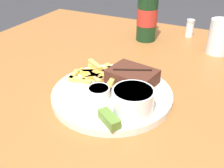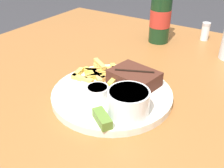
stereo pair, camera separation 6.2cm
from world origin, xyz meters
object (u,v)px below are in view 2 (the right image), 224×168
Objects in this scene: dipping_sauce_cup at (98,91)px; pickle_spear at (102,118)px; fork_utensil at (87,82)px; dinner_plate at (112,94)px; knife_utensil at (118,83)px; beer_bottle at (160,17)px; salt_shaker at (205,31)px; steak_portion at (134,78)px; coleslaw_cup at (128,101)px.

pickle_spear is (0.06, -0.07, -0.00)m from dipping_sauce_cup.
dinner_plate is at bearing 0.00° from fork_utensil.
knife_utensil is 0.38m from beer_bottle.
dipping_sauce_cup is 0.55m from salt_shaker.
beer_bottle is at bearing 87.89° from fork_utensil.
dinner_plate is 4.44× the size of salt_shaker.
steak_portion is at bearing 96.83° from pickle_spear.
coleslaw_cup reaches higher than salt_shaker.
pickle_spear is at bearing -152.48° from knife_utensil.
salt_shaker is at bearing -2.49° from knife_utensil.
pickle_spear is (-0.03, -0.06, -0.02)m from coleslaw_cup.
dipping_sauce_cup is at bearing -110.47° from dinner_plate.
steak_portion is 2.47× the size of dipping_sauce_cup.
steak_portion is 0.12m from fork_utensil.
dinner_plate is 2.15× the size of fork_utensil.
steak_portion is 0.04m from knife_utensil.
fork_utensil is at bearing 179.91° from dinner_plate.
pickle_spear is at bearing -83.17° from steak_portion.
coleslaw_cup is 0.07m from pickle_spear.
knife_utensil is (-0.05, 0.14, -0.01)m from pickle_spear.
knife_utensil reaches higher than dinner_plate.
dinner_plate is at bearing -163.79° from knife_utensil.
coleslaw_cup is at bearing -18.98° from fork_utensil.
dinner_plate is 0.08m from fork_utensil.
dinner_plate is 0.05m from dipping_sauce_cup.
dinner_plate is 0.04m from knife_utensil.
dipping_sauce_cup reaches higher than dinner_plate.
salt_shaker is (0.08, 0.51, 0.02)m from dinner_plate.
fork_utensil is (-0.06, 0.04, -0.01)m from dipping_sauce_cup.
beer_bottle is (-0.11, 0.51, 0.06)m from pickle_spear.
coleslaw_cup is at bearing -73.47° from beer_bottle.
knife_utensil is at bearing 83.10° from dipping_sauce_cup.
pickle_spear is 0.24× the size of beer_bottle.
dinner_plate is 5.63× the size of dipping_sauce_cup.
salt_shaker is at bearing 73.48° from fork_utensil.
steak_portion is at bearing -96.03° from salt_shaker.
fork_utensil reaches higher than dinner_plate.
dinner_plate is 3.28× the size of coleslaw_cup.
dinner_plate is at bearing 145.13° from coleslaw_cup.
fork_utensil is 0.53× the size of beer_bottle.
dinner_plate is 0.41m from beer_bottle.
pickle_spear reaches higher than dinner_plate.
beer_bottle reaches higher than steak_portion.
coleslaw_cup reaches higher than pickle_spear.
dinner_plate is at bearing -98.46° from salt_shaker.
fork_utensil is (-0.10, -0.06, -0.02)m from steak_portion.
steak_portion is 1.94× the size of salt_shaker.
pickle_spear is at bearing -92.55° from salt_shaker.
dinner_plate is 0.07m from steak_portion.
pickle_spear is 0.36× the size of knife_utensil.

